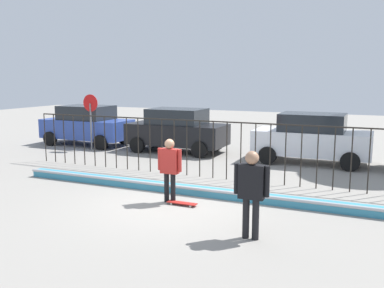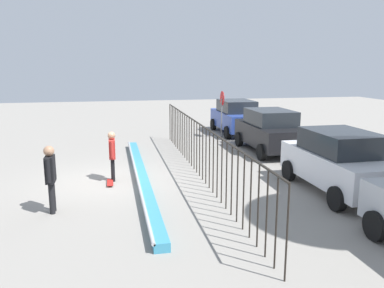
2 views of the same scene
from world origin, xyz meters
name	(u,v)px [view 2 (image 2 of 2)]	position (x,y,z in m)	size (l,w,h in m)	color
ground_plane	(109,181)	(0.00, 0.00, 0.00)	(60.00, 60.00, 0.00)	gray
bowl_coping_ledge	(141,176)	(0.00, 1.09, 0.12)	(11.00, 0.40, 0.27)	teal
perimeter_fence	(200,144)	(0.00, 3.15, 1.15)	(14.04, 0.04, 1.87)	black
skateboarder	(112,152)	(-0.06, 0.15, 1.01)	(0.68, 0.26, 1.68)	black
skateboard	(110,182)	(0.34, 0.05, 0.06)	(0.80, 0.20, 0.07)	#A51E19
camera_operator	(50,173)	(2.59, -1.45, 1.09)	(0.73, 0.28, 1.82)	black
parked_car_blue	(236,117)	(-8.05, 7.11, 0.97)	(4.30, 2.12, 1.90)	#2D479E
parked_car_black	(270,130)	(-3.21, 7.11, 0.97)	(4.30, 2.12, 1.90)	black
parked_car_white	(340,161)	(2.56, 6.97, 0.97)	(4.30, 2.12, 1.90)	silver
stop_sign	(222,108)	(-6.91, 5.93, 1.62)	(0.76, 0.07, 2.50)	slate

